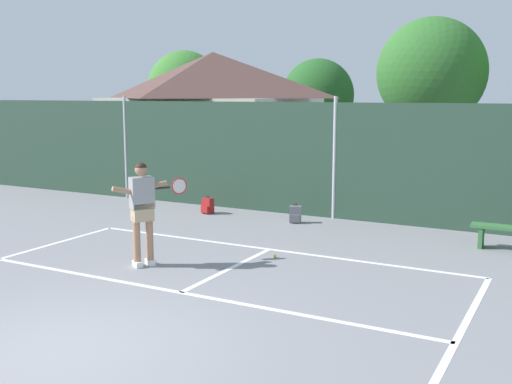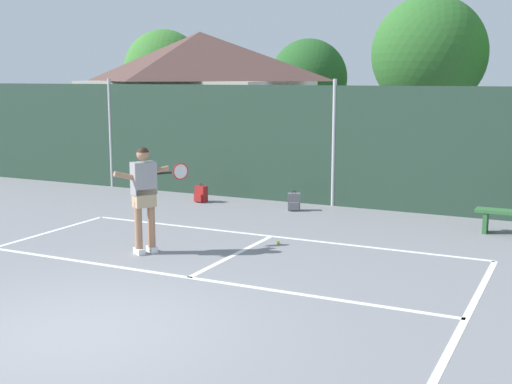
{
  "view_description": "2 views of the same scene",
  "coord_description": "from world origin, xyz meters",
  "px_view_note": "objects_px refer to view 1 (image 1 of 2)",
  "views": [
    {
      "loc": [
        5.3,
        -4.98,
        3.03
      ],
      "look_at": [
        -0.26,
        5.43,
        1.14
      ],
      "focal_mm": 42.92,
      "sensor_mm": 36.0,
      "label": 1
    },
    {
      "loc": [
        5.3,
        -6.06,
        3.04
      ],
      "look_at": [
        -0.59,
        6.03,
        0.74
      ],
      "focal_mm": 47.55,
      "sensor_mm": 36.0,
      "label": 2
    }
  ],
  "objects_px": {
    "tennis_player": "(143,204)",
    "backpack_red": "(208,206)",
    "tennis_ball": "(275,256)",
    "backpack_grey": "(295,215)"
  },
  "relations": [
    {
      "from": "tennis_player",
      "to": "backpack_red",
      "type": "distance_m",
      "value": 4.96
    },
    {
      "from": "tennis_ball",
      "to": "backpack_grey",
      "type": "relative_size",
      "value": 0.14
    },
    {
      "from": "tennis_player",
      "to": "tennis_ball",
      "type": "xyz_separation_m",
      "value": [
        1.82,
        1.57,
        -1.08
      ]
    },
    {
      "from": "tennis_player",
      "to": "backpack_grey",
      "type": "bearing_deg",
      "value": 79.59
    },
    {
      "from": "backpack_red",
      "to": "backpack_grey",
      "type": "distance_m",
      "value": 2.46
    },
    {
      "from": "tennis_ball",
      "to": "backpack_red",
      "type": "bearing_deg",
      "value": 138.5
    },
    {
      "from": "backpack_grey",
      "to": "tennis_ball",
      "type": "bearing_deg",
      "value": -72.36
    },
    {
      "from": "tennis_player",
      "to": "backpack_red",
      "type": "bearing_deg",
      "value": 109.28
    },
    {
      "from": "tennis_player",
      "to": "tennis_ball",
      "type": "height_order",
      "value": "tennis_player"
    },
    {
      "from": "tennis_player",
      "to": "tennis_ball",
      "type": "bearing_deg",
      "value": 40.73
    }
  ]
}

